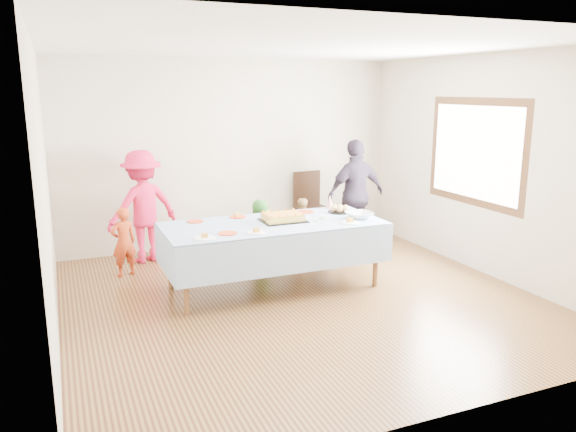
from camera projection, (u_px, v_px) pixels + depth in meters
name	position (u px, v px, depth m)	size (l,w,h in m)	color
ground	(300.00, 298.00, 6.24)	(5.00, 5.00, 0.00)	#472314
room_walls	(306.00, 138.00, 5.87)	(5.04, 5.04, 2.72)	#BEB69B
party_table	(273.00, 227.00, 6.43)	(2.50, 1.10, 0.78)	brown
birthday_cake	(283.00, 218.00, 6.48)	(0.50, 0.39, 0.09)	black
rolls_tray	(340.00, 209.00, 6.95)	(0.30, 0.30, 0.09)	black
punch_bowl	(359.00, 215.00, 6.62)	(0.31, 0.31, 0.08)	silver
party_hat	(330.00, 202.00, 7.17)	(0.10, 0.10, 0.17)	silver
fork_pile	(323.00, 218.00, 6.51)	(0.24, 0.18, 0.07)	white
plate_red_far_a	(195.00, 221.00, 6.46)	(0.19, 0.19, 0.01)	red
plate_red_far_b	(238.00, 217.00, 6.68)	(0.20, 0.20, 0.01)	red
plate_red_far_c	(268.00, 215.00, 6.79)	(0.17, 0.17, 0.01)	red
plate_red_far_d	(306.00, 212.00, 6.96)	(0.20, 0.20, 0.01)	red
plate_red_near	(228.00, 233.00, 5.93)	(0.20, 0.20, 0.01)	red
plate_white_left	(205.00, 238.00, 5.74)	(0.22, 0.22, 0.01)	white
plate_white_mid	(256.00, 232.00, 5.96)	(0.20, 0.20, 0.01)	white
plate_white_right	(350.00, 222.00, 6.41)	(0.23, 0.23, 0.01)	white
dining_chair	(310.00, 202.00, 8.61)	(0.48, 0.48, 1.04)	black
toddler_left	(124.00, 242.00, 6.91)	(0.32, 0.21, 0.87)	#B43816
toddler_mid	(261.00, 231.00, 7.49)	(0.42, 0.27, 0.85)	#286521
toddler_right	(301.00, 226.00, 7.92)	(0.38, 0.30, 0.78)	tan
adult_left	(143.00, 207.00, 7.44)	(0.97, 0.56, 1.50)	#E21C4A
adult_right	(356.00, 194.00, 8.06)	(0.93, 0.39, 1.58)	#312939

